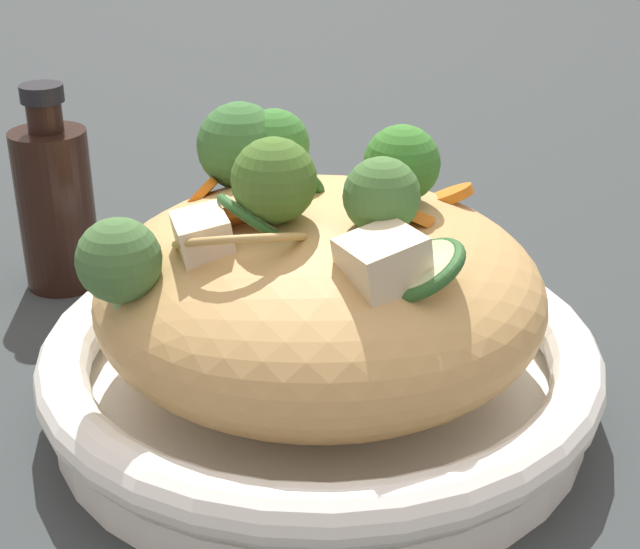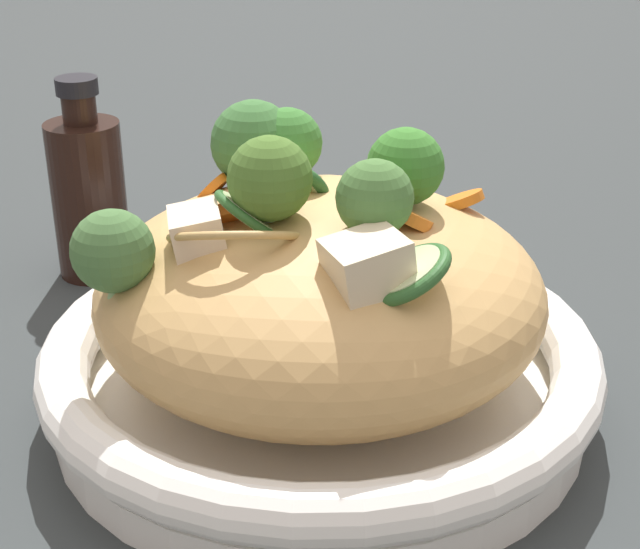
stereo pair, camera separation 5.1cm
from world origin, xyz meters
name	(u,v)px [view 2 (the right image)]	position (x,y,z in m)	size (l,w,h in m)	color
ground_plane	(320,404)	(0.00, 0.00, 0.00)	(3.00, 3.00, 0.00)	#2E3435
serving_bowl	(320,366)	(0.00, 0.00, 0.03)	(0.31, 0.31, 0.05)	white
noodle_heap	(320,291)	(0.00, 0.00, 0.07)	(0.24, 0.24, 0.11)	tan
broccoli_florets	(278,174)	(0.02, 0.02, 0.13)	(0.16, 0.19, 0.08)	#8DB273
carrot_coins	(330,205)	(0.01, 0.00, 0.12)	(0.10, 0.17, 0.03)	orange
zucchini_slices	(320,222)	(-0.02, 0.00, 0.12)	(0.14, 0.13, 0.04)	beige
chicken_chunks	(298,252)	(-0.05, 0.01, 0.12)	(0.07, 0.13, 0.03)	beige
soy_sauce_bottle	(89,194)	(0.17, 0.18, 0.06)	(0.05, 0.05, 0.15)	black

